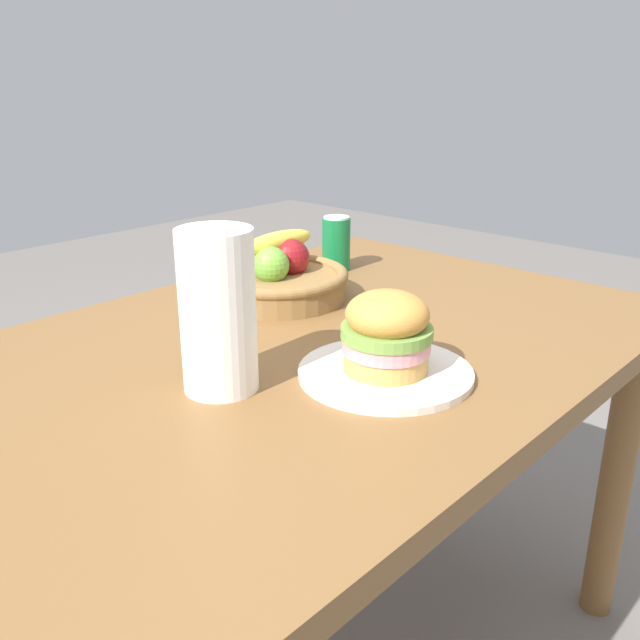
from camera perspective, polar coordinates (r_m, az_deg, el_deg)
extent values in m
cube|color=brown|center=(1.20, -1.97, -2.94)|extent=(1.40, 0.90, 0.04)
cylinder|color=brown|center=(1.69, 23.18, -11.75)|extent=(0.07, 0.07, 0.71)
cylinder|color=brown|center=(2.00, 3.02, -4.98)|extent=(0.07, 0.07, 0.71)
cylinder|color=silver|center=(1.07, 5.23, -4.42)|extent=(0.27, 0.27, 0.01)
cylinder|color=tan|center=(1.06, 5.27, -3.39)|extent=(0.13, 0.13, 0.03)
cylinder|color=pink|center=(1.05, 5.31, -2.08)|extent=(0.13, 0.13, 0.02)
cylinder|color=olive|center=(1.04, 5.35, -1.07)|extent=(0.14, 0.14, 0.02)
ellipsoid|color=gold|center=(1.03, 5.40, 0.41)|extent=(0.13, 0.13, 0.07)
cylinder|color=#147238|center=(1.63, 1.34, 6.26)|extent=(0.07, 0.07, 0.12)
cylinder|color=silver|center=(1.62, 1.36, 8.43)|extent=(0.06, 0.06, 0.00)
cylinder|color=olive|center=(1.43, -3.48, 2.75)|extent=(0.28, 0.28, 0.05)
torus|color=olive|center=(1.42, -3.50, 3.71)|extent=(0.29, 0.29, 0.02)
sphere|color=maroon|center=(1.44, -2.44, 5.15)|extent=(0.08, 0.08, 0.08)
sphere|color=#6BAD38|center=(1.39, -4.06, 4.52)|extent=(0.07, 0.07, 0.07)
ellipsoid|color=yellow|center=(1.44, -3.55, 6.39)|extent=(0.20, 0.06, 0.05)
cylinder|color=white|center=(1.00, -8.40, 0.70)|extent=(0.11, 0.11, 0.24)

